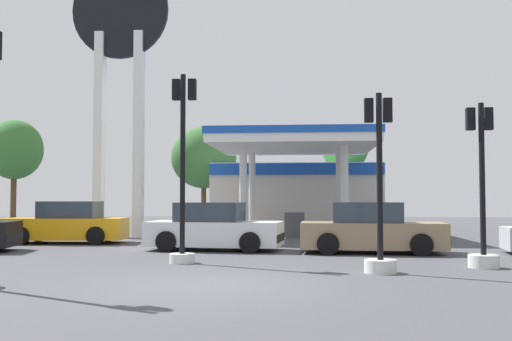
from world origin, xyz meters
name	(u,v)px	position (x,y,z in m)	size (l,w,h in m)	color
ground_plane	(205,284)	(0.00, 0.00, 0.00)	(90.00, 90.00, 0.00)	#47474C
gas_station	(297,190)	(1.52, 20.66, 2.21)	(9.13, 13.31, 4.62)	beige
station_pole_sign	(120,40)	(-6.46, 14.41, 9.04)	(4.47, 0.56, 13.97)	white
car_0	(214,229)	(-1.04, 7.81, 0.72)	(4.61, 2.36, 1.60)	black
car_2	(371,230)	(4.10, 7.25, 0.73)	(4.57, 2.19, 1.61)	black
car_3	(67,224)	(-7.22, 10.46, 0.73)	(4.67, 2.37, 1.62)	black
traffic_signal_0	(482,212)	(6.46, 3.42, 1.38)	(0.76, 0.76, 4.14)	silver
traffic_signal_1	(183,184)	(-1.27, 3.85, 2.11)	(0.67, 0.69, 5.09)	silver
traffic_signal_2	(380,211)	(3.76, 2.15, 1.44)	(0.75, 0.75, 4.21)	silver
tree_0	(14,150)	(-16.46, 24.25, 4.82)	(3.56, 3.56, 6.76)	brown
tree_1	(204,158)	(-4.26, 24.25, 4.25)	(4.04, 4.04, 6.16)	brown
tree_2	(345,149)	(4.40, 24.48, 4.77)	(2.83, 2.83, 6.21)	brown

